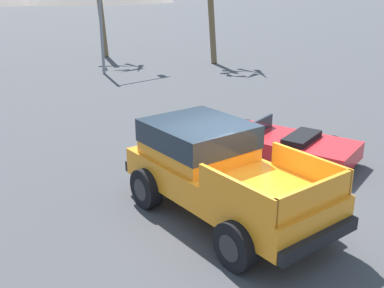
{
  "coord_description": "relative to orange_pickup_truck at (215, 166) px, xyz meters",
  "views": [
    {
      "loc": [
        -6.63,
        -5.46,
        4.66
      ],
      "look_at": [
        -0.24,
        1.08,
        1.4
      ],
      "focal_mm": 42.0,
      "sensor_mm": 36.0,
      "label": 1
    }
  ],
  "objects": [
    {
      "name": "red_convertible_car",
      "position": [
        3.65,
        1.04,
        -0.66
      ],
      "size": [
        2.52,
        4.71,
        1.03
      ],
      "rotation": [
        0.0,
        0.0,
        0.18
      ],
      "color": "red",
      "rests_on": "ground_plane"
    },
    {
      "name": "orange_pickup_truck",
      "position": [
        0.0,
        0.0,
        0.0
      ],
      "size": [
        2.83,
        5.12,
        1.89
      ],
      "rotation": [
        0.0,
        0.0,
        -0.12
      ],
      "color": "orange",
      "rests_on": "ground_plane"
    },
    {
      "name": "ground_plane",
      "position": [
        0.2,
        -0.42,
        -1.07
      ],
      "size": [
        320.0,
        320.0,
        0.0
      ],
      "primitive_type": "plane",
      "color": "#424244"
    },
    {
      "name": "traffic_light_main",
      "position": [
        8.72,
        15.16,
        2.49
      ],
      "size": [
        3.47,
        0.38,
        5.08
      ],
      "color": "slate",
      "rests_on": "ground_plane"
    }
  ]
}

